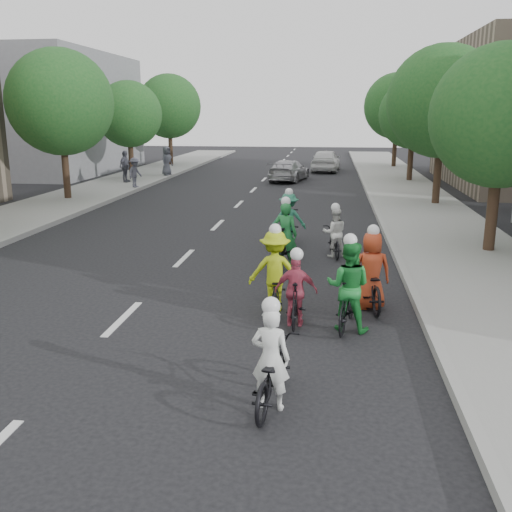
% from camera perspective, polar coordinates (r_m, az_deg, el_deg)
% --- Properties ---
extents(ground, '(120.00, 120.00, 0.00)m').
position_cam_1_polar(ground, '(11.97, -13.19, -6.12)').
color(ground, black).
rests_on(ground, ground).
extents(sidewalk_left, '(4.00, 80.00, 0.15)m').
position_cam_1_polar(sidewalk_left, '(24.13, -22.88, 3.51)').
color(sidewalk_left, gray).
rests_on(sidewalk_left, ground).
extents(curb_left, '(0.18, 80.00, 0.18)m').
position_cam_1_polar(curb_left, '(23.21, -18.71, 3.53)').
color(curb_left, '#999993').
rests_on(curb_left, ground).
extents(sidewalk_right, '(4.00, 80.00, 0.15)m').
position_cam_1_polar(sidewalk_right, '(21.23, 17.86, 2.62)').
color(sidewalk_right, gray).
rests_on(sidewalk_right, ground).
extents(curb_right, '(0.18, 80.00, 0.18)m').
position_cam_1_polar(curb_right, '(20.96, 12.61, 2.86)').
color(curb_right, '#999993').
rests_on(curb_right, ground).
extents(bldg_sw, '(10.00, 14.00, 8.00)m').
position_cam_1_polar(bldg_sw, '(43.42, -20.75, 13.19)').
color(bldg_sw, slate).
rests_on(bldg_sw, ground).
extents(tree_l_3, '(4.80, 4.80, 6.93)m').
position_cam_1_polar(tree_l_3, '(28.30, -18.98, 14.33)').
color(tree_l_3, black).
rests_on(tree_l_3, ground).
extents(tree_l_4, '(4.00, 4.00, 5.97)m').
position_cam_1_polar(tree_l_4, '(36.61, -12.60, 13.67)').
color(tree_l_4, black).
rests_on(tree_l_4, ground).
extents(tree_l_5, '(4.80, 4.80, 6.93)m').
position_cam_1_polar(tree_l_5, '(45.19, -8.68, 14.58)').
color(tree_l_5, black).
rests_on(tree_l_5, ground).
extents(tree_r_0, '(4.00, 4.00, 5.97)m').
position_cam_1_polar(tree_r_0, '(17.72, 23.38, 12.69)').
color(tree_r_0, black).
rests_on(tree_r_0, ground).
extents(tree_r_1, '(4.80, 4.80, 6.93)m').
position_cam_1_polar(tree_r_1, '(26.51, 18.20, 14.45)').
color(tree_r_1, black).
rests_on(tree_r_1, ground).
extents(tree_r_2, '(4.00, 4.00, 5.97)m').
position_cam_1_polar(tree_r_2, '(35.40, 15.46, 13.50)').
color(tree_r_2, black).
rests_on(tree_r_2, ground).
extents(tree_r_3, '(4.80, 4.80, 6.93)m').
position_cam_1_polar(tree_r_3, '(44.34, 13.92, 14.34)').
color(tree_r_3, black).
rests_on(tree_r_3, ground).
extents(cyclist_0, '(0.84, 1.86, 1.65)m').
position_cam_1_polar(cyclist_0, '(8.22, 1.52, -11.29)').
color(cyclist_0, black).
rests_on(cyclist_0, ground).
extents(cyclist_1, '(0.96, 1.76, 1.90)m').
position_cam_1_polar(cyclist_1, '(11.05, 9.18, -3.71)').
color(cyclist_1, black).
rests_on(cyclist_1, ground).
extents(cyclist_2, '(1.16, 1.78, 1.86)m').
position_cam_1_polar(cyclist_2, '(12.03, 1.91, -2.21)').
color(cyclist_2, black).
rests_on(cyclist_2, ground).
extents(cyclist_3, '(0.84, 1.53, 1.57)m').
position_cam_1_polar(cyclist_3, '(11.21, 4.03, -4.06)').
color(cyclist_3, black).
rests_on(cyclist_3, ground).
extents(cyclist_4, '(0.92, 1.97, 1.83)m').
position_cam_1_polar(cyclist_4, '(12.37, 11.39, -2.27)').
color(cyclist_4, black).
rests_on(cyclist_4, ground).
extents(cyclist_5, '(0.84, 1.90, 1.91)m').
position_cam_1_polar(cyclist_5, '(15.46, 2.96, 1.42)').
color(cyclist_5, black).
rests_on(cyclist_5, ground).
extents(cyclist_6, '(0.78, 1.64, 1.58)m').
position_cam_1_polar(cyclist_6, '(16.68, 7.85, 1.84)').
color(cyclist_6, black).
rests_on(cyclist_6, ground).
extents(cyclist_7, '(1.08, 1.91, 1.81)m').
position_cam_1_polar(cyclist_7, '(17.95, 3.29, 3.32)').
color(cyclist_7, black).
rests_on(cyclist_7, ground).
extents(follow_car_lead, '(2.58, 4.63, 1.27)m').
position_cam_1_polar(follow_car_lead, '(35.18, 3.30, 8.54)').
color(follow_car_lead, '#ABABB0').
rests_on(follow_car_lead, ground).
extents(follow_car_trail, '(2.17, 4.70, 1.56)m').
position_cam_1_polar(follow_car_trail, '(41.23, 6.98, 9.48)').
color(follow_car_trail, silver).
rests_on(follow_car_trail, ground).
extents(spectator_0, '(0.84, 1.15, 1.59)m').
position_cam_1_polar(spectator_0, '(31.57, -12.00, 8.17)').
color(spectator_0, '#50505E').
rests_on(spectator_0, sidewalk_left).
extents(spectator_1, '(0.62, 1.12, 1.80)m').
position_cam_1_polar(spectator_1, '(34.05, -12.97, 8.72)').
color(spectator_1, '#4F515D').
rests_on(spectator_1, sidewalk_left).
extents(spectator_2, '(0.86, 1.04, 1.83)m').
position_cam_1_polar(spectator_2, '(37.36, -8.91, 9.38)').
color(spectator_2, '#545662').
rests_on(spectator_2, sidewalk_left).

